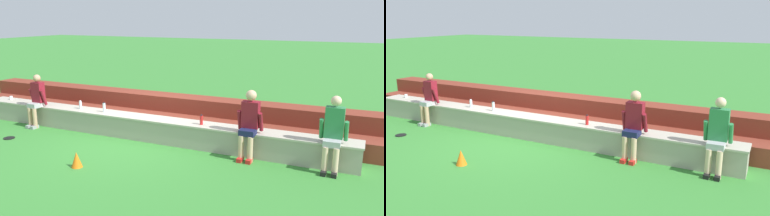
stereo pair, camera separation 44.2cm
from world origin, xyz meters
TOP-DOWN VIEW (x-y plane):
  - ground_plane at (0.00, 0.00)m, footprint 80.00×80.00m
  - stone_seating_wall at (0.00, 0.26)m, footprint 10.00×0.56m
  - brick_bleachers at (0.00, 1.47)m, footprint 12.31×1.27m
  - person_far_left at (-3.03, -0.03)m, footprint 0.48×0.52m
  - person_left_of_center at (2.81, 0.02)m, footprint 0.53×0.54m
  - person_center at (4.43, 0.02)m, footprint 0.52×0.53m
  - water_bottle_mid_right at (-1.03, 0.24)m, footprint 0.07×0.07m
  - water_bottle_mid_left at (-1.81, 0.28)m, footprint 0.07×0.07m
  - water_bottle_near_left at (1.65, 0.22)m, footprint 0.07×0.07m
  - plastic_cup_left_end at (-4.39, 0.31)m, footprint 0.09×0.09m
  - frisbee at (-2.85, -1.14)m, footprint 0.26×0.26m
  - sports_cone at (-0.10, -1.87)m, footprint 0.22×0.22m

SIDE VIEW (x-z plane):
  - ground_plane at x=0.00m, z-range 0.00..0.00m
  - frisbee at x=-2.85m, z-range 0.00..0.02m
  - sports_cone at x=-0.10m, z-range 0.00..0.31m
  - stone_seating_wall at x=0.00m, z-range 0.02..0.56m
  - brick_bleachers at x=0.00m, z-range -0.07..0.75m
  - plastic_cup_left_end at x=-4.39m, z-range 0.54..0.64m
  - water_bottle_mid_left at x=-1.81m, z-range 0.53..0.75m
  - water_bottle_near_left at x=1.65m, z-range 0.53..0.76m
  - water_bottle_mid_right at x=-1.03m, z-range 0.53..0.78m
  - person_far_left at x=-3.03m, z-range 0.04..1.43m
  - person_center at x=4.43m, z-range 0.05..1.51m
  - person_left_of_center at x=2.81m, z-range 0.06..1.50m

